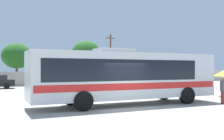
# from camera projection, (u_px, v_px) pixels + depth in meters

# --- Properties ---
(ground_plane) EXTENTS (300.00, 300.00, 0.00)m
(ground_plane) POSITION_uv_depth(u_px,v_px,m) (72.00, 94.00, 22.93)
(ground_plane) COLOR #A3A099
(perimeter_wall) EXTENTS (80.00, 0.30, 1.83)m
(perimeter_wall) POSITION_uv_depth(u_px,v_px,m) (41.00, 79.00, 34.28)
(perimeter_wall) COLOR #B2AD9E
(perimeter_wall) RESTS_ON ground_plane
(coach_bus_silver_red) EXTENTS (11.74, 3.01, 3.37)m
(coach_bus_silver_red) POSITION_uv_depth(u_px,v_px,m) (125.00, 75.00, 15.86)
(coach_bus_silver_red) COLOR silver
(coach_bus_silver_red) RESTS_ON ground_plane
(attendant_by_bus_door) EXTENTS (0.38, 0.38, 1.68)m
(attendant_by_bus_door) POSITION_uv_depth(u_px,v_px,m) (223.00, 89.00, 16.15)
(attendant_by_bus_door) COLOR #99383D
(attendant_by_bus_door) RESTS_ON ground_plane
(parked_car_third_red) EXTENTS (4.17, 2.11, 1.49)m
(parked_car_third_red) POSITION_uv_depth(u_px,v_px,m) (53.00, 81.00, 31.40)
(parked_car_third_red) COLOR red
(parked_car_third_red) RESTS_ON ground_plane
(utility_pole_near) EXTENTS (1.78, 0.53, 7.80)m
(utility_pole_near) POSITION_uv_depth(u_px,v_px,m) (111.00, 57.00, 42.56)
(utility_pole_near) COLOR #4C3823
(utility_pole_near) RESTS_ON ground_plane
(roadside_tree_midleft) EXTENTS (4.09, 4.09, 5.73)m
(roadside_tree_midleft) POSITION_uv_depth(u_px,v_px,m) (17.00, 56.00, 36.27)
(roadside_tree_midleft) COLOR brown
(roadside_tree_midleft) RESTS_ON ground_plane
(roadside_tree_midright) EXTENTS (4.81, 4.81, 6.80)m
(roadside_tree_midright) POSITION_uv_depth(u_px,v_px,m) (86.00, 53.00, 43.31)
(roadside_tree_midright) COLOR brown
(roadside_tree_midright) RESTS_ON ground_plane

